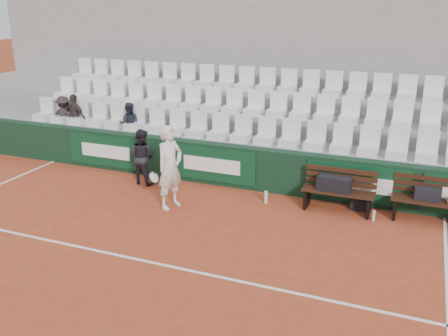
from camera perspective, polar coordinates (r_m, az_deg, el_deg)
ground at (r=8.91m, az=-10.11°, el=-10.21°), size 80.00×80.00×0.00m
court_baseline at (r=8.91m, az=-10.11°, el=-10.18°), size 18.00×0.06×0.01m
back_barrier at (r=11.95m, az=0.10°, el=0.37°), size 18.00×0.34×1.00m
grandstand_tier_front at (r=12.54m, az=0.89°, el=1.25°), size 18.00×0.95×1.00m
grandstand_tier_mid at (r=13.33m, az=2.37°, el=3.31°), size 18.00×0.95×1.45m
grandstand_tier_back at (r=14.14m, az=3.69°, el=5.14°), size 18.00×0.95×1.90m
grandstand_rear_wall at (r=14.49m, az=4.59°, el=10.48°), size 18.00×0.30×4.40m
seat_row_front at (r=12.16m, az=0.61°, el=4.68°), size 11.90×0.44×0.63m
seat_row_mid at (r=12.93m, az=2.17°, el=7.56°), size 11.90×0.44×0.63m
seat_row_back at (r=13.74m, az=3.56°, el=10.11°), size 11.90×0.44×0.63m
bench_left at (r=10.84m, az=12.85°, el=-3.66°), size 1.50×0.56×0.45m
bench_right at (r=10.89m, az=22.39°, el=-4.56°), size 1.50×0.56×0.45m
sports_bag_left at (r=10.72m, az=12.49°, el=-1.74°), size 0.72×0.37×0.30m
sports_bag_right at (r=10.81m, az=22.22°, el=-2.75°), size 0.52×0.29×0.23m
sports_bag_ground at (r=11.06m, az=15.42°, el=-3.92°), size 0.45×0.29×0.27m
water_bottle_near at (r=11.04m, az=4.81°, el=-3.32°), size 0.08×0.08×0.27m
water_bottle_far at (r=10.58m, az=16.73°, el=-5.25°), size 0.06×0.06×0.22m
tennis_player at (r=10.59m, az=-6.20°, el=0.09°), size 0.80×0.76×1.81m
ball_kid at (r=12.15m, az=-9.35°, el=1.30°), size 0.71×0.59×1.36m
spectator_a at (r=14.68m, az=-17.97°, el=7.30°), size 0.79×0.50×1.17m
spectator_b at (r=14.44m, az=-16.82°, el=7.40°), size 0.77×0.42×1.25m
spectator_c at (r=13.43m, az=-10.88°, el=6.84°), size 0.67×0.60×1.15m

